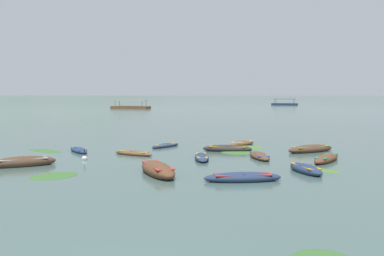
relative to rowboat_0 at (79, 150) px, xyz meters
The scene contains 24 objects.
ground_plane 1478.17m from the rowboat_0, 89.67° to the left, with size 6000.00×6000.00×0.00m, color #425B56.
mountain_1 2545.97m from the rowboat_0, 118.11° to the left, with size 916.03×916.03×217.00m, color #56665B.
mountain_2 2136.05m from the rowboat_0, 108.10° to the left, with size 767.91×767.91×197.61m, color #56665B.
rowboat_0 is the anchor object (origin of this frame).
rowboat_1 17.29m from the rowboat_0, ahead, with size 2.71×3.97×0.55m.
rowboat_2 13.08m from the rowboat_0, ahead, with size 1.66×3.56×0.46m.
rowboat_3 13.05m from the rowboat_0, 23.54° to the left, with size 2.64×3.14×0.48m.
rowboat_4 4.52m from the rowboat_0, 15.86° to the right, with size 3.19×2.08×0.38m.
rowboat_5 6.82m from the rowboat_0, 30.69° to the left, with size 2.31×3.04×0.34m.
rowboat_6 15.11m from the rowboat_0, 39.57° to the right, with size 3.96×1.84×0.54m.
rowboat_7 10.89m from the rowboat_0, ahead, with size 3.71×1.44×0.58m.
rowboat_8 10.92m from the rowboat_0, 48.58° to the right, with size 3.10×4.56×0.78m.
rowboat_9 9.60m from the rowboat_0, 16.81° to the right, with size 1.30×3.64×0.42m.
rowboat_10 16.61m from the rowboat_0, 24.67° to the right, with size 1.92×3.33×0.56m.
rowboat_12 6.44m from the rowboat_0, 99.80° to the right, with size 3.82×3.04×0.72m.
rowboat_13 16.95m from the rowboat_0, ahead, with size 4.13×3.43×0.63m.
ferry_0 134.83m from the rowboat_0, 76.95° to the left, with size 9.70×6.08×2.54m.
ferry_1 91.64m from the rowboat_0, 100.84° to the left, with size 11.48×5.91×2.54m.
mooring_buoy 4.03m from the rowboat_0, 65.15° to the right, with size 0.37×0.37×0.83m.
weed_patch_0 12.95m from the rowboat_0, 15.70° to the left, with size 2.75×2.22×0.14m, color #477033.
weed_patch_1 17.18m from the rowboat_0, 21.59° to the right, with size 1.33×2.32×0.14m, color #477033.
weed_patch_2 11.73m from the rowboat_0, ahead, with size 2.77×2.70×0.14m, color #38662D.
weed_patch_4 9.44m from the rowboat_0, 77.78° to the right, with size 1.94×2.56×0.14m, color #38662D.
weed_patch_5 2.69m from the rowboat_0, behind, with size 3.51×1.22×0.14m, color #38662D.
Camera 1 is at (2.64, -8.78, 4.23)m, focal length 40.76 mm.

